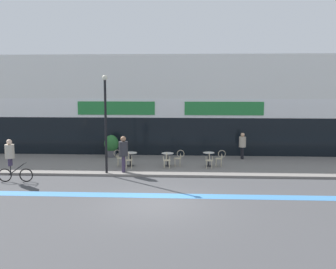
{
  "coord_description": "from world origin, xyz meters",
  "views": [
    {
      "loc": [
        1.25,
        -14.66,
        4.59
      ],
      "look_at": [
        0.09,
        6.46,
        1.9
      ],
      "focal_mm": 42.0,
      "sensor_mm": 36.0,
      "label": 1
    }
  ],
  "objects_px": {
    "bistro_table_1": "(168,157)",
    "cafe_chair_0_side": "(119,157)",
    "lamp_post": "(106,117)",
    "cyclist_0": "(11,157)",
    "cafe_chair_2_side": "(220,157)",
    "planter_pot": "(111,145)",
    "cafe_chair_1_near": "(167,159)",
    "cafe_chair_2_near": "(209,159)",
    "bistro_table_2": "(209,157)",
    "bistro_table_0": "(130,156)",
    "cafe_chair_0_near": "(129,159)",
    "cafe_chair_1_side": "(179,157)",
    "pedestrian_near_end": "(242,143)",
    "pedestrian_far_end": "(123,151)"
  },
  "relations": [
    {
      "from": "bistro_table_1",
      "to": "cafe_chair_0_side",
      "type": "bearing_deg",
      "value": -178.0
    },
    {
      "from": "lamp_post",
      "to": "cyclist_0",
      "type": "relative_size",
      "value": 2.42
    },
    {
      "from": "cafe_chair_2_side",
      "to": "lamp_post",
      "type": "relative_size",
      "value": 0.18
    },
    {
      "from": "planter_pot",
      "to": "lamp_post",
      "type": "relative_size",
      "value": 0.28
    },
    {
      "from": "cafe_chair_1_near",
      "to": "cafe_chair_2_near",
      "type": "bearing_deg",
      "value": -84.09
    },
    {
      "from": "bistro_table_2",
      "to": "cafe_chair_2_near",
      "type": "relative_size",
      "value": 0.85
    },
    {
      "from": "bistro_table_2",
      "to": "cyclist_0",
      "type": "height_order",
      "value": "cyclist_0"
    },
    {
      "from": "bistro_table_0",
      "to": "cafe_chair_1_near",
      "type": "xyz_separation_m",
      "value": [
        2.05,
        -0.53,
        -0.02
      ]
    },
    {
      "from": "cafe_chair_0_near",
      "to": "lamp_post",
      "type": "distance_m",
      "value": 2.79
    },
    {
      "from": "planter_pot",
      "to": "cafe_chair_1_near",
      "type": "bearing_deg",
      "value": -41.09
    },
    {
      "from": "bistro_table_0",
      "to": "cafe_chair_2_side",
      "type": "bearing_deg",
      "value": 2.0
    },
    {
      "from": "bistro_table_1",
      "to": "cafe_chair_1_side",
      "type": "height_order",
      "value": "cafe_chair_1_side"
    },
    {
      "from": "cafe_chair_1_side",
      "to": "cyclist_0",
      "type": "distance_m",
      "value": 8.61
    },
    {
      "from": "cafe_chair_2_near",
      "to": "pedestrian_near_end",
      "type": "height_order",
      "value": "pedestrian_near_end"
    },
    {
      "from": "cafe_chair_2_near",
      "to": "pedestrian_far_end",
      "type": "xyz_separation_m",
      "value": [
        -4.45,
        -1.05,
        0.59
      ]
    },
    {
      "from": "planter_pot",
      "to": "cyclist_0",
      "type": "relative_size",
      "value": 0.67
    },
    {
      "from": "bistro_table_1",
      "to": "pedestrian_near_end",
      "type": "height_order",
      "value": "pedestrian_near_end"
    },
    {
      "from": "cafe_chair_1_side",
      "to": "cafe_chair_0_near",
      "type": "bearing_deg",
      "value": 11.34
    },
    {
      "from": "cafe_chair_0_near",
      "to": "pedestrian_far_end",
      "type": "bearing_deg",
      "value": 167.69
    },
    {
      "from": "bistro_table_0",
      "to": "bistro_table_2",
      "type": "xyz_separation_m",
      "value": [
        4.33,
        0.17,
        0.0
      ]
    },
    {
      "from": "bistro_table_2",
      "to": "pedestrian_far_end",
      "type": "xyz_separation_m",
      "value": [
        -4.45,
        -1.68,
        0.56
      ]
    },
    {
      "from": "bistro_table_0",
      "to": "bistro_table_1",
      "type": "bearing_deg",
      "value": 2.59
    },
    {
      "from": "bistro_table_1",
      "to": "planter_pot",
      "type": "relative_size",
      "value": 0.53
    },
    {
      "from": "bistro_table_2",
      "to": "pedestrian_far_end",
      "type": "distance_m",
      "value": 4.79
    },
    {
      "from": "bistro_table_0",
      "to": "cyclist_0",
      "type": "relative_size",
      "value": 0.37
    },
    {
      "from": "cafe_chair_0_near",
      "to": "pedestrian_far_end",
      "type": "height_order",
      "value": "pedestrian_far_end"
    },
    {
      "from": "cafe_chair_0_side",
      "to": "pedestrian_near_end",
      "type": "relative_size",
      "value": 0.56
    },
    {
      "from": "bistro_table_0",
      "to": "bistro_table_2",
      "type": "bearing_deg",
      "value": 2.27
    },
    {
      "from": "lamp_post",
      "to": "bistro_table_0",
      "type": "bearing_deg",
      "value": 61.76
    },
    {
      "from": "cafe_chair_0_near",
      "to": "cafe_chair_1_near",
      "type": "relative_size",
      "value": 1.0
    },
    {
      "from": "planter_pot",
      "to": "cafe_chair_0_side",
      "type": "bearing_deg",
      "value": -70.05
    },
    {
      "from": "bistro_table_1",
      "to": "cyclist_0",
      "type": "xyz_separation_m",
      "value": [
        -7.21,
        -3.51,
        0.56
      ]
    },
    {
      "from": "cafe_chair_2_near",
      "to": "pedestrian_far_end",
      "type": "relative_size",
      "value": 0.49
    },
    {
      "from": "bistro_table_1",
      "to": "pedestrian_far_end",
      "type": "bearing_deg",
      "value": -143.8
    },
    {
      "from": "cafe_chair_0_side",
      "to": "pedestrian_far_end",
      "type": "height_order",
      "value": "pedestrian_far_end"
    },
    {
      "from": "bistro_table_0",
      "to": "pedestrian_far_end",
      "type": "distance_m",
      "value": 1.61
    },
    {
      "from": "cafe_chair_1_near",
      "to": "cafe_chair_1_side",
      "type": "bearing_deg",
      "value": -41.07
    },
    {
      "from": "cafe_chair_0_side",
      "to": "pedestrian_near_end",
      "type": "height_order",
      "value": "pedestrian_near_end"
    },
    {
      "from": "pedestrian_near_end",
      "to": "bistro_table_1",
      "type": "bearing_deg",
      "value": 20.08
    },
    {
      "from": "bistro_table_0",
      "to": "bistro_table_2",
      "type": "distance_m",
      "value": 4.33
    },
    {
      "from": "cafe_chair_0_side",
      "to": "cafe_chair_1_side",
      "type": "height_order",
      "value": "same"
    },
    {
      "from": "cafe_chair_2_near",
      "to": "planter_pot",
      "type": "distance_m",
      "value": 6.67
    },
    {
      "from": "bistro_table_2",
      "to": "pedestrian_near_end",
      "type": "xyz_separation_m",
      "value": [
        2.13,
        2.25,
        0.41
      ]
    },
    {
      "from": "bistro_table_2",
      "to": "bistro_table_1",
      "type": "bearing_deg",
      "value": -178.02
    },
    {
      "from": "pedestrian_far_end",
      "to": "bistro_table_2",
      "type": "bearing_deg",
      "value": 16.43
    },
    {
      "from": "cafe_chair_1_side",
      "to": "pedestrian_far_end",
      "type": "distance_m",
      "value": 3.29
    },
    {
      "from": "planter_pot",
      "to": "cyclist_0",
      "type": "distance_m",
      "value": 7.04
    },
    {
      "from": "bistro_table_1",
      "to": "bistro_table_2",
      "type": "xyz_separation_m",
      "value": [
        2.27,
        0.08,
        0.02
      ]
    },
    {
      "from": "cafe_chair_0_side",
      "to": "cafe_chair_1_side",
      "type": "relative_size",
      "value": 1.0
    },
    {
      "from": "cafe_chair_0_side",
      "to": "planter_pot",
      "type": "xyz_separation_m",
      "value": [
        -0.96,
        2.64,
        0.24
      ]
    }
  ]
}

